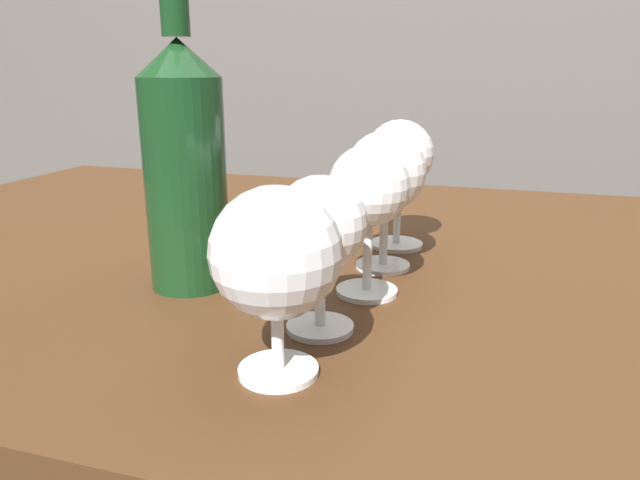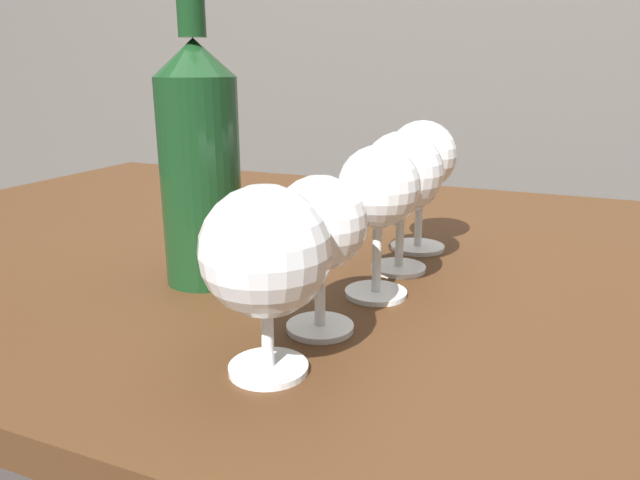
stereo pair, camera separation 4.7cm
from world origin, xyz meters
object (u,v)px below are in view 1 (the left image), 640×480
(wine_glass_merlot, at_px, (364,190))
(wine_bottle, at_px, (184,161))
(wine_glass_pinot, at_px, (402,158))
(wine_glass_white, at_px, (320,226))
(wine_glass_cabernet, at_px, (385,174))
(wine_glass_amber, at_px, (276,257))

(wine_glass_merlot, xyz_separation_m, wine_bottle, (-0.17, -0.03, 0.02))
(wine_glass_pinot, relative_size, wine_bottle, 0.48)
(wine_glass_white, distance_m, wine_bottle, 0.17)
(wine_glass_merlot, bearing_deg, wine_glass_cabernet, 87.45)
(wine_glass_merlot, distance_m, wine_glass_cabernet, 0.08)
(wine_glass_white, height_order, wine_bottle, wine_bottle)
(wine_glass_amber, height_order, wine_glass_merlot, wine_glass_merlot)
(wine_glass_cabernet, bearing_deg, wine_glass_pinot, 87.30)
(wine_glass_amber, xyz_separation_m, wine_glass_white, (0.01, 0.08, 0.00))
(wine_glass_merlot, height_order, wine_bottle, wine_bottle)
(wine_glass_amber, xyz_separation_m, wine_bottle, (-0.15, 0.14, 0.04))
(wine_glass_white, relative_size, wine_bottle, 0.41)
(wine_glass_pinot, bearing_deg, wine_glass_amber, -95.00)
(wine_glass_cabernet, bearing_deg, wine_bottle, -148.54)
(wine_glass_white, distance_m, wine_glass_merlot, 0.09)
(wine_glass_amber, height_order, wine_glass_pinot, wine_glass_pinot)
(wine_glass_white, height_order, wine_glass_merlot, wine_glass_merlot)
(wine_glass_cabernet, height_order, wine_bottle, wine_bottle)
(wine_glass_white, relative_size, wine_glass_cabernet, 0.88)
(wine_glass_white, xyz_separation_m, wine_glass_merlot, (0.01, 0.09, 0.01))
(wine_glass_white, xyz_separation_m, wine_bottle, (-0.16, 0.07, 0.03))
(wine_glass_pinot, bearing_deg, wine_glass_cabernet, -92.70)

